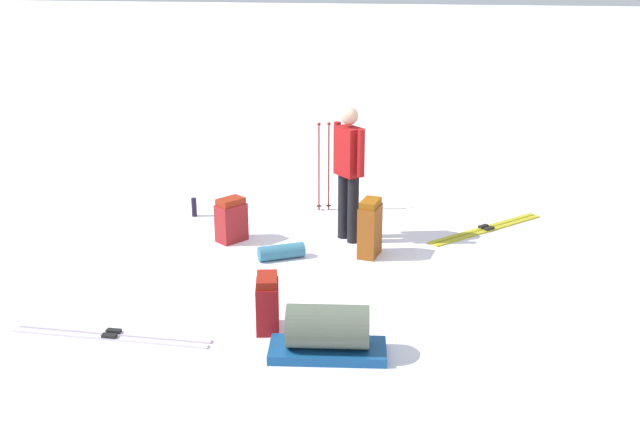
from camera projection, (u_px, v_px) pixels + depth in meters
The scene contains 11 objects.
ground_plane at pixel (320, 268), 9.07m from camera, with size 80.00×80.00×0.00m, color white.
skier_standing at pixel (349, 167), 9.63m from camera, with size 0.41×0.44×1.70m.
ski_pair_near at pixel (112, 335), 7.50m from camera, with size 1.95×0.25×0.05m.
ski_pair_far at pixel (486, 229), 10.27m from camera, with size 1.52×1.42×0.05m.
backpack_large_dark at pixel (231, 220), 9.82m from camera, with size 0.40×0.42×0.56m.
backpack_bright at pixel (267, 303), 7.57m from camera, with size 0.28×0.40×0.56m.
backpack_small_spare at pixel (370, 228), 9.34m from camera, with size 0.28×0.40×0.70m.
ski_poles_planted_near at pixel (324, 162), 10.81m from camera, with size 0.20×0.11×1.25m.
gear_sled at pixel (328, 333), 7.10m from camera, with size 1.10×0.54×0.49m.
sleeping_mat_rolled at pixel (281, 252), 9.31m from camera, with size 0.18×0.18×0.55m, color #306A84.
thermos_bottle at pixel (194, 207), 10.75m from camera, with size 0.07×0.07×0.26m, color black.
Camera 1 is at (-1.09, 8.29, 3.58)m, focal length 44.20 mm.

